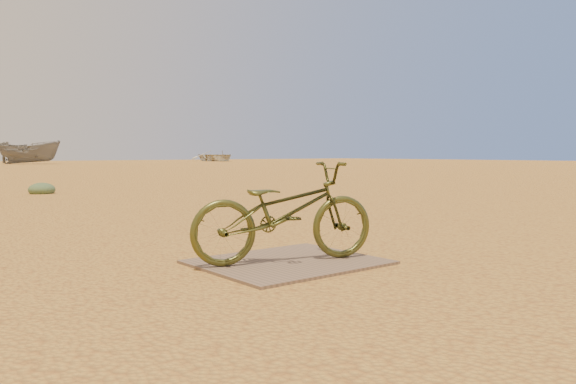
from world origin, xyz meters
TOP-DOWN VIEW (x-y plane):
  - ground at (0.00, 0.00)m, footprint 120.00×120.00m
  - plywood_board at (0.55, -0.24)m, footprint 1.33×1.11m
  - bicycle at (0.51, -0.25)m, footprint 1.55×0.92m
  - boat_mid_right at (9.27, 42.52)m, footprint 4.85×4.12m
  - boat_far_right at (28.22, 46.26)m, footprint 4.09×5.56m
  - kale_b at (1.17, 8.85)m, footprint 0.54×0.54m

SIDE VIEW (x-z plane):
  - ground at x=0.00m, z-range 0.00..0.00m
  - kale_b at x=1.17m, z-range -0.15..0.15m
  - plywood_board at x=0.55m, z-range 0.00..0.02m
  - bicycle at x=0.51m, z-range 0.02..0.79m
  - boat_far_right at x=28.22m, z-range 0.00..1.11m
  - boat_mid_right at x=9.27m, z-range 0.00..1.81m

